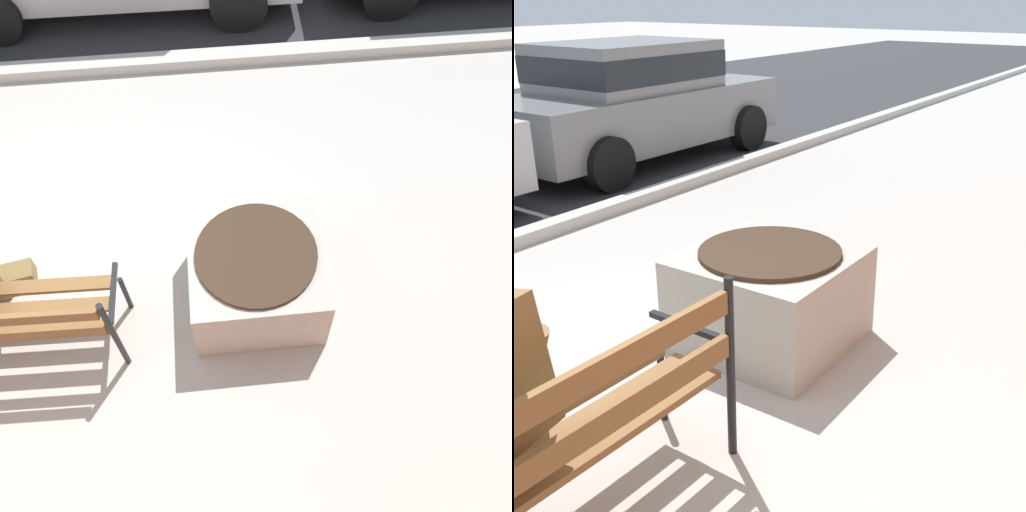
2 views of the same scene
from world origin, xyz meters
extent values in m
cube|color=brown|center=(-0.01, -0.34, 0.45)|extent=(1.70, 0.16, 0.04)
cube|color=brown|center=(0.00, -0.16, 0.45)|extent=(1.70, 0.16, 0.04)
cube|color=brown|center=(-0.01, -0.43, 0.62)|extent=(1.70, 0.09, 0.11)
cube|color=brown|center=(-0.01, -0.43, 0.84)|extent=(1.70, 0.09, 0.11)
cylinder|color=black|center=(0.88, 0.01, 0.23)|extent=(0.04, 0.04, 0.45)
cylinder|color=black|center=(0.87, -0.46, 0.47)|extent=(0.04, 0.04, 0.95)
cube|color=black|center=(0.88, -0.19, 0.62)|extent=(0.05, 0.48, 0.03)
cylinder|color=brown|center=(0.06, -0.14, 0.83)|extent=(0.12, 0.19, 0.29)
cube|color=#A8A399|center=(1.91, 0.02, 0.31)|extent=(1.00, 1.00, 0.61)
cylinder|color=#38281C|center=(1.91, 0.02, 0.63)|extent=(0.90, 0.90, 0.03)
cube|color=slate|center=(5.12, 4.34, 0.61)|extent=(4.12, 1.75, 0.70)
cube|color=slate|center=(4.97, 4.34, 1.26)|extent=(2.15, 1.59, 0.60)
cube|color=black|center=(4.97, 4.34, 1.26)|extent=(2.16, 1.60, 0.33)
cylinder|color=black|center=(6.47, 5.17, 0.32)|extent=(0.64, 0.23, 0.64)
cylinder|color=black|center=(6.45, 3.47, 0.32)|extent=(0.64, 0.23, 0.64)
cylinder|color=black|center=(3.80, 5.20, 0.32)|extent=(0.64, 0.23, 0.64)
cylinder|color=black|center=(3.78, 3.50, 0.32)|extent=(0.64, 0.23, 0.64)
camera|label=1|loc=(1.68, -2.10, 4.06)|focal=39.05mm
camera|label=2|loc=(-1.23, -2.10, 2.12)|focal=45.88mm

